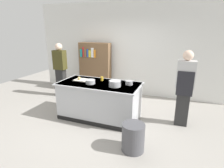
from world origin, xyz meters
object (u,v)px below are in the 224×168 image
onion (79,78)px  mixing_bowl (90,82)px  stock_pot (115,84)px  sauce_pan (129,83)px  bookshelf (95,68)px  person_chef (184,87)px  juice_cup (102,79)px  trash_bin (133,137)px  person_guest (60,69)px

onion → mixing_bowl: bearing=-20.5°
onion → stock_pot: size_ratio=0.24×
sauce_pan → bookshelf: 2.38m
stock_pot → sauce_pan: (0.26, 0.25, -0.02)m
onion → person_chef: bearing=8.0°
stock_pot → sauce_pan: stock_pot is taller
onion → juice_cup: bearing=20.0°
trash_bin → person_chef: size_ratio=0.31×
trash_bin → mixing_bowl: bearing=146.8°
trash_bin → person_chef: 1.68m
onion → person_guest: 1.58m
bookshelf → juice_cup: bearing=-58.3°
person_guest → sauce_pan: bearing=89.5°
juice_cup → person_guest: person_guest is taller
onion → bookshelf: size_ratio=0.05×
stock_pot → person_guest: size_ratio=0.19×
sauce_pan → mixing_bowl: (-0.88, -0.26, 0.00)m
mixing_bowl → juice_cup: bearing=66.7°
juice_cup → person_chef: 1.94m
stock_pot → mixing_bowl: 0.62m
person_chef → stock_pot: bearing=115.7°
stock_pot → sauce_pan: size_ratio=1.38×
onion → bookshelf: (-0.44, 1.77, -0.11)m
juice_cup → person_chef: size_ratio=0.06×
sauce_pan → bookshelf: (-1.70, 1.66, -0.09)m
onion → sauce_pan: size_ratio=0.33×
stock_pot → person_guest: (-2.27, 1.08, -0.06)m
onion → sauce_pan: bearing=5.1°
onion → person_chef: size_ratio=0.05×
onion → mixing_bowl: (0.39, -0.15, -0.01)m
juice_cup → person_guest: (-1.80, 0.75, -0.04)m
stock_pot → trash_bin: 1.30m
sauce_pan → person_chef: (1.20, 0.23, -0.03)m
stock_pot → person_chef: person_chef is taller
stock_pot → juice_cup: (-0.47, 0.33, -0.02)m
person_chef → person_guest: (-3.73, 0.60, -0.00)m
trash_bin → bookshelf: (-2.12, 2.76, 0.59)m
person_guest → juice_cup: bearing=85.1°
sauce_pan → person_chef: person_chef is taller
juice_cup → mixing_bowl: bearing=-113.3°
mixing_bowl → bookshelf: 2.09m
juice_cup → person_guest: size_ratio=0.06×
stock_pot → trash_bin: (0.67, -0.86, -0.71)m
mixing_bowl → trash_bin: size_ratio=0.43×
onion → stock_pot: bearing=-7.6°
mixing_bowl → person_guest: person_guest is taller
onion → trash_bin: onion is taller
person_chef → juice_cup: bearing=102.0°
onion → juice_cup: same height
onion → mixing_bowl: size_ratio=0.36×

